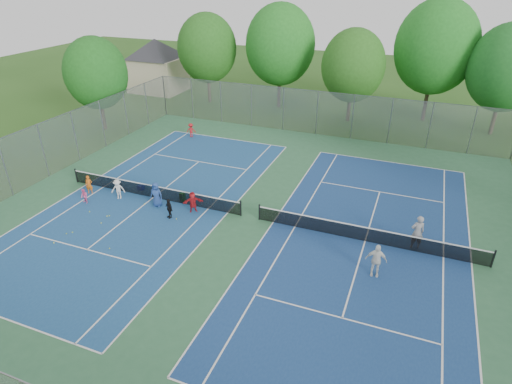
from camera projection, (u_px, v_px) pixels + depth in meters
ground at (250, 218)px, 26.32m from camera, size 120.00×120.00×0.00m
court_pad at (250, 218)px, 26.32m from camera, size 32.00×32.00×0.01m
court_left at (153, 198)px, 28.59m from camera, size 10.97×23.77×0.01m
court_right at (365, 241)px, 24.04m from camera, size 10.97×23.77×0.01m
net_left at (153, 192)px, 28.38m from camera, size 12.87×0.10×0.91m
net_right at (366, 235)px, 23.83m from camera, size 12.87×0.10×0.91m
fence_north at (317, 113)px, 38.55m from camera, size 32.00×0.10×4.00m
fence_west at (43, 151)px, 30.59m from camera, size 0.10×32.00×4.00m
house at (156, 56)px, 51.24m from camera, size 11.03×11.03×7.30m
tree_nw at (207, 48)px, 46.22m from camera, size 6.40×6.40×9.58m
tree_nl at (280, 45)px, 44.14m from camera, size 7.20×7.20×10.69m
tree_nc at (353, 66)px, 40.43m from camera, size 6.00×6.00×8.85m
tree_nr at (436, 47)px, 39.85m from camera, size 7.60×7.60×11.42m
tree_ne at (507, 68)px, 36.76m from camera, size 6.60×6.60×9.77m
tree_side_w at (96, 73)px, 38.27m from camera, size 5.60×5.60×8.47m
ball_crate at (141, 187)px, 29.58m from camera, size 0.42×0.42×0.32m
ball_hopper at (182, 197)px, 28.05m from camera, size 0.36×0.36×0.59m
student_a at (89, 185)px, 28.87m from camera, size 0.55×0.47×1.29m
student_b at (84, 196)px, 27.71m from camera, size 0.59×0.52×1.01m
student_c at (118, 189)px, 28.20m from camera, size 1.02×0.84×1.38m
student_d at (169, 209)px, 26.04m from camera, size 0.81×0.63×1.28m
student_e at (156, 194)px, 27.28m from camera, size 0.88×0.65×1.64m
student_f at (193, 202)px, 26.68m from camera, size 1.26×1.08×1.36m
child_far_baseline at (191, 130)px, 38.51m from camera, size 0.94×0.72×1.28m
instructor at (417, 232)px, 23.06m from camera, size 0.86×0.71×2.01m
teen_court_b at (376, 260)px, 21.02m from camera, size 1.09×0.55×1.80m
tennis_ball_0 at (54, 243)px, 23.84m from camera, size 0.07×0.07×0.07m
tennis_ball_1 at (107, 216)px, 26.39m from camera, size 0.07×0.07×0.07m
tennis_ball_2 at (109, 216)px, 26.44m from camera, size 0.07×0.07×0.07m
tennis_ball_3 at (73, 232)px, 24.79m from camera, size 0.07×0.07×0.07m
tennis_ball_4 at (144, 204)px, 27.75m from camera, size 0.07×0.07×0.07m
tennis_ball_5 at (66, 234)px, 24.66m from camera, size 0.07×0.07×0.07m
tennis_ball_6 at (101, 223)px, 25.68m from camera, size 0.07×0.07×0.07m
tennis_ball_7 at (90, 212)px, 26.87m from camera, size 0.07×0.07×0.07m
tennis_ball_8 at (176, 219)px, 26.10m from camera, size 0.07×0.07×0.07m
tennis_ball_9 at (110, 249)px, 23.37m from camera, size 0.07×0.07×0.07m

